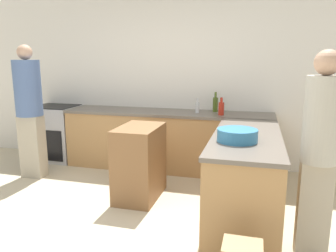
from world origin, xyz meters
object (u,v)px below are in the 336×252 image
(range_oven, at_px, (56,133))
(person_by_range, at_px, (29,107))
(vinegar_bottle_clear, at_px, (197,107))
(person_at_peninsula, at_px, (319,147))
(olive_oil_bottle, at_px, (215,104))
(hot_sauce_bottle, at_px, (221,108))
(mixing_bowl, at_px, (237,135))
(island_table, at_px, (140,162))

(range_oven, bearing_deg, person_by_range, -77.74)
(vinegar_bottle_clear, height_order, person_at_peninsula, person_at_peninsula)
(range_oven, relative_size, vinegar_bottle_clear, 4.17)
(olive_oil_bottle, height_order, hot_sauce_bottle, olive_oil_bottle)
(mixing_bowl, xyz_separation_m, vinegar_bottle_clear, (-0.66, 1.55, 0.02))
(olive_oil_bottle, xyz_separation_m, person_by_range, (-2.43, -1.01, 0.00))
(range_oven, bearing_deg, vinegar_bottle_clear, -0.26)
(island_table, height_order, vinegar_bottle_clear, vinegar_bottle_clear)
(island_table, relative_size, olive_oil_bottle, 3.02)
(island_table, relative_size, vinegar_bottle_clear, 4.08)
(person_by_range, bearing_deg, person_at_peninsula, -16.20)
(range_oven, height_order, person_by_range, person_by_range)
(olive_oil_bottle, xyz_separation_m, vinegar_bottle_clear, (-0.23, -0.18, -0.03))
(range_oven, distance_m, vinegar_bottle_clear, 2.43)
(olive_oil_bottle, height_order, person_by_range, person_by_range)
(mixing_bowl, distance_m, olive_oil_bottle, 1.78)
(mixing_bowl, bearing_deg, hot_sauce_bottle, 102.01)
(olive_oil_bottle, bearing_deg, hot_sauce_bottle, -67.25)
(island_table, relative_size, mixing_bowl, 2.30)
(hot_sauce_bottle, distance_m, vinegar_bottle_clear, 0.36)
(person_by_range, bearing_deg, range_oven, 102.26)
(vinegar_bottle_clear, xyz_separation_m, person_at_peninsula, (1.33, -1.85, -0.01))
(island_table, xyz_separation_m, person_by_range, (-1.70, 0.28, 0.56))
(olive_oil_bottle, relative_size, person_at_peninsula, 0.17)
(olive_oil_bottle, relative_size, hot_sauce_bottle, 1.18)
(vinegar_bottle_clear, relative_size, person_at_peninsula, 0.12)
(range_oven, height_order, mixing_bowl, mixing_bowl)
(olive_oil_bottle, distance_m, person_at_peninsula, 2.31)
(island_table, bearing_deg, range_oven, 149.37)
(olive_oil_bottle, bearing_deg, island_table, -119.38)
(person_at_peninsula, bearing_deg, person_by_range, 163.80)
(range_oven, xyz_separation_m, mixing_bowl, (3.04, -1.56, 0.50))
(olive_oil_bottle, bearing_deg, person_by_range, -157.37)
(range_oven, height_order, olive_oil_bottle, olive_oil_bottle)
(range_oven, bearing_deg, island_table, -30.63)
(mixing_bowl, height_order, hot_sauce_bottle, hot_sauce_bottle)
(mixing_bowl, height_order, vinegar_bottle_clear, vinegar_bottle_clear)
(vinegar_bottle_clear, distance_m, person_at_peninsula, 2.28)
(olive_oil_bottle, distance_m, person_by_range, 2.63)
(range_oven, bearing_deg, hot_sauce_bottle, -2.23)
(island_table, relative_size, person_by_range, 0.48)
(mixing_bowl, relative_size, person_by_range, 0.21)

